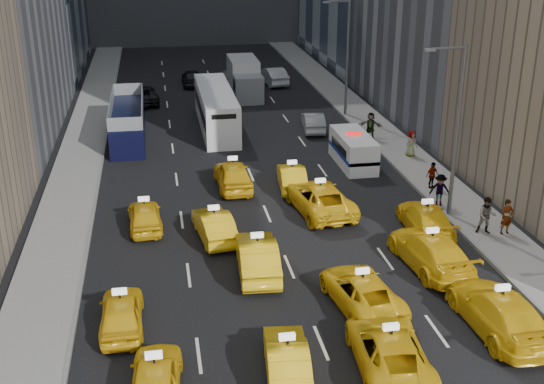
{
  "coord_description": "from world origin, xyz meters",
  "views": [
    {
      "loc": [
        -5.43,
        -18.57,
        14.51
      ],
      "look_at": [
        -0.07,
        12.09,
        2.0
      ],
      "focal_mm": 45.0,
      "sensor_mm": 36.0,
      "label": 1
    }
  ],
  "objects_px": {
    "double_decker": "(128,119)",
    "pedestrian_0": "(507,217)",
    "box_truck": "(244,78)",
    "nypd_van": "(353,150)",
    "city_bus": "(216,109)"
  },
  "relations": [
    {
      "from": "double_decker",
      "to": "pedestrian_0",
      "type": "bearing_deg",
      "value": -50.9
    },
    {
      "from": "double_decker",
      "to": "box_truck",
      "type": "distance_m",
      "value": 14.76
    },
    {
      "from": "nypd_van",
      "to": "box_truck",
      "type": "height_order",
      "value": "box_truck"
    },
    {
      "from": "pedestrian_0",
      "to": "nypd_van",
      "type": "bearing_deg",
      "value": 102.78
    },
    {
      "from": "double_decker",
      "to": "box_truck",
      "type": "height_order",
      "value": "box_truck"
    },
    {
      "from": "nypd_van",
      "to": "box_truck",
      "type": "xyz_separation_m",
      "value": [
        -4.3,
        19.1,
        0.6
      ]
    },
    {
      "from": "nypd_van",
      "to": "double_decker",
      "type": "distance_m",
      "value": 16.23
    },
    {
      "from": "double_decker",
      "to": "box_truck",
      "type": "bearing_deg",
      "value": 44.07
    },
    {
      "from": "nypd_van",
      "to": "double_decker",
      "type": "bearing_deg",
      "value": 146.23
    },
    {
      "from": "nypd_van",
      "to": "double_decker",
      "type": "xyz_separation_m",
      "value": [
        -14.09,
        8.05,
        0.44
      ]
    },
    {
      "from": "nypd_van",
      "to": "city_bus",
      "type": "bearing_deg",
      "value": 124.54
    },
    {
      "from": "city_bus",
      "to": "double_decker",
      "type": "bearing_deg",
      "value": -159.55
    },
    {
      "from": "box_truck",
      "to": "pedestrian_0",
      "type": "distance_m",
      "value": 31.76
    },
    {
      "from": "pedestrian_0",
      "to": "double_decker",
      "type": "bearing_deg",
      "value": 125.22
    },
    {
      "from": "city_bus",
      "to": "box_truck",
      "type": "height_order",
      "value": "box_truck"
    }
  ]
}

